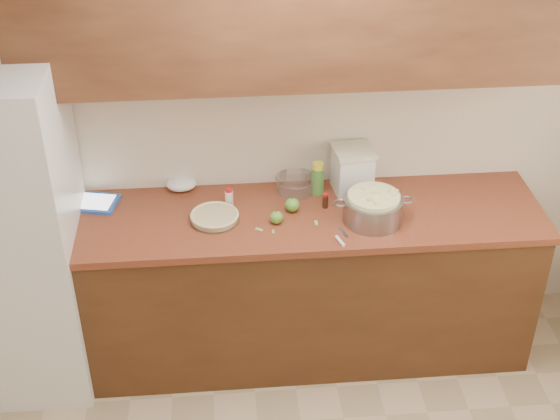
{
  "coord_description": "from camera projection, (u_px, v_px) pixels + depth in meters",
  "views": [
    {
      "loc": [
        -0.35,
        -1.87,
        3.16
      ],
      "look_at": [
        -0.06,
        1.43,
        0.98
      ],
      "focal_mm": 50.0,
      "sensor_mm": 36.0,
      "label": 1
    }
  ],
  "objects": [
    {
      "name": "peel_b",
      "position": [
        273.0,
        231.0,
        3.9
      ],
      "size": [
        0.01,
        0.03,
        0.0
      ],
      "primitive_type": "cube",
      "rotation": [
        0.0,
        0.0,
        -1.63
      ],
      "color": "#87BB5B",
      "rests_on": "counter_run"
    },
    {
      "name": "counter_run",
      "position": [
        290.0,
        283.0,
        4.29
      ],
      "size": [
        2.64,
        0.68,
        0.92
      ],
      "color": "#4C2C15",
      "rests_on": "ground"
    },
    {
      "name": "flour_canister",
      "position": [
        352.0,
        170.0,
        4.17
      ],
      "size": [
        0.23,
        0.23,
        0.25
      ],
      "rotation": [
        0.0,
        0.0,
        0.12
      ],
      "color": "white",
      "rests_on": "counter_run"
    },
    {
      "name": "paring_knife",
      "position": [
        341.0,
        240.0,
        3.83
      ],
      "size": [
        0.07,
        0.17,
        0.02
      ],
      "rotation": [
        0.0,
        0.0,
        0.31
      ],
      "color": "gray",
      "rests_on": "counter_run"
    },
    {
      "name": "paper_towel",
      "position": [
        181.0,
        184.0,
        4.23
      ],
      "size": [
        0.19,
        0.16,
        0.07
      ],
      "primitive_type": "ellipsoid",
      "rotation": [
        0.0,
        0.0,
        -0.23
      ],
      "color": "white",
      "rests_on": "counter_run"
    },
    {
      "name": "lemon_bottle",
      "position": [
        318.0,
        179.0,
        4.16
      ],
      "size": [
        0.07,
        0.07,
        0.18
      ],
      "rotation": [
        0.0,
        0.0,
        0.37
      ],
      "color": "#4C8C38",
      "rests_on": "counter_run"
    },
    {
      "name": "peel_c",
      "position": [
        259.0,
        230.0,
        3.92
      ],
      "size": [
        0.04,
        0.04,
        0.0
      ],
      "primitive_type": "cube",
      "rotation": [
        0.0,
        0.0,
        2.53
      ],
      "color": "#87BB5B",
      "rests_on": "counter_run"
    },
    {
      "name": "cinnamon_shaker",
      "position": [
        229.0,
        197.0,
        4.08
      ],
      "size": [
        0.04,
        0.04,
        0.11
      ],
      "rotation": [
        0.0,
        0.0,
        -0.16
      ],
      "color": "beige",
      "rests_on": "counter_run"
    },
    {
      "name": "pie",
      "position": [
        215.0,
        217.0,
        3.98
      ],
      "size": [
        0.26,
        0.26,
        0.04
      ],
      "rotation": [
        0.0,
        0.0,
        0.07
      ],
      "color": "silver",
      "rests_on": "counter_run"
    },
    {
      "name": "apple_center",
      "position": [
        292.0,
        205.0,
        4.04
      ],
      "size": [
        0.08,
        0.08,
        0.09
      ],
      "color": "#548C2B",
      "rests_on": "counter_run"
    },
    {
      "name": "apple_left",
      "position": [
        276.0,
        217.0,
        3.95
      ],
      "size": [
        0.07,
        0.07,
        0.08
      ],
      "color": "#548C2B",
      "rests_on": "counter_run"
    },
    {
      "name": "mixing_bowl",
      "position": [
        296.0,
        183.0,
        4.21
      ],
      "size": [
        0.22,
        0.22,
        0.08
      ],
      "rotation": [
        0.0,
        0.0,
        0.27
      ],
      "color": "silver",
      "rests_on": "counter_run"
    },
    {
      "name": "vanilla_bottle",
      "position": [
        325.0,
        201.0,
        4.07
      ],
      "size": [
        0.03,
        0.03,
        0.08
      ],
      "rotation": [
        0.0,
        0.0,
        0.01
      ],
      "color": "black",
      "rests_on": "counter_run"
    },
    {
      "name": "room_shell",
      "position": [
        336.0,
        362.0,
        2.6
      ],
      "size": [
        3.6,
        3.6,
        3.6
      ],
      "color": "tan",
      "rests_on": "ground"
    },
    {
      "name": "peel_a",
      "position": [
        316.0,
        223.0,
        3.97
      ],
      "size": [
        0.02,
        0.04,
        0.0
      ],
      "primitive_type": "cube",
      "rotation": [
        0.0,
        0.0,
        1.55
      ],
      "color": "#87BB5B",
      "rests_on": "counter_run"
    },
    {
      "name": "fridge",
      "position": [
        7.0,
        235.0,
        3.92
      ],
      "size": [
        0.7,
        0.7,
        1.8
      ],
      "primitive_type": "cube",
      "color": "silver",
      "rests_on": "ground"
    },
    {
      "name": "upper_cabinets",
      "position": [
        290.0,
        10.0,
        3.6
      ],
      "size": [
        2.6,
        0.34,
        0.7
      ],
      "primitive_type": "cube",
      "color": "brown",
      "rests_on": "room_shell"
    },
    {
      "name": "tablet",
      "position": [
        93.0,
        203.0,
        4.12
      ],
      "size": [
        0.29,
        0.25,
        0.02
      ],
      "rotation": [
        0.0,
        0.0,
        -0.23
      ],
      "color": "#224FA4",
      "rests_on": "counter_run"
    },
    {
      "name": "colander",
      "position": [
        373.0,
        208.0,
        3.95
      ],
      "size": [
        0.41,
        0.3,
        0.15
      ],
      "rotation": [
        0.0,
        0.0,
        0.09
      ],
      "color": "gray",
      "rests_on": "counter_run"
    }
  ]
}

